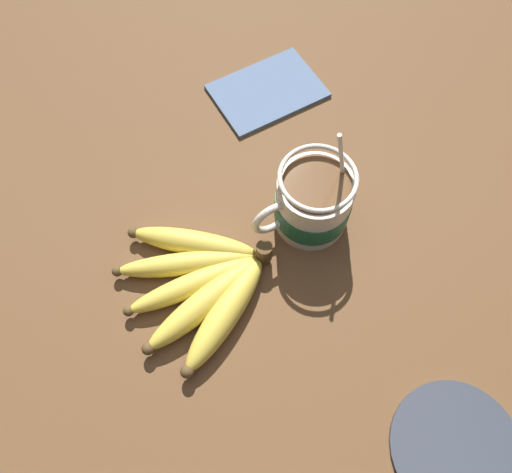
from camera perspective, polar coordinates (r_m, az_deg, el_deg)
table at (r=66.73cm, az=3.53°, el=0.30°), size 135.94×135.94×2.70cm
coffee_mug at (r=62.73cm, az=6.27°, el=4.18°), size 13.97×9.62×16.95cm
banana_bunch at (r=60.99cm, az=-6.17°, el=-5.26°), size 19.26×21.87×4.01cm
napkin at (r=78.63cm, az=1.32°, el=16.29°), size 16.36×11.83×0.60cm
small_plate at (r=61.89cm, az=21.92°, el=-21.56°), size 14.27×14.27×0.60cm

